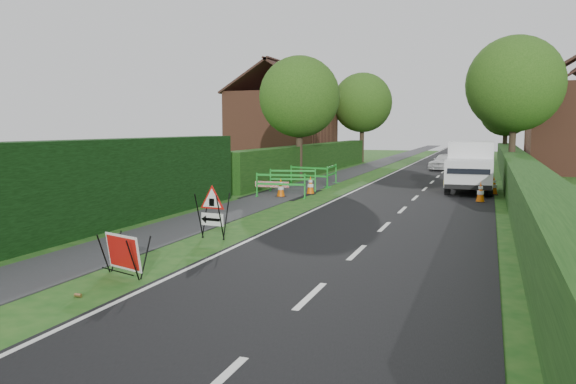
% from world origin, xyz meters
% --- Properties ---
extents(ground, '(120.00, 120.00, 0.00)m').
position_xyz_m(ground, '(0.00, 0.00, 0.00)').
color(ground, '#194D16').
rests_on(ground, ground).
extents(road_surface, '(6.00, 90.00, 0.02)m').
position_xyz_m(road_surface, '(2.50, 35.00, 0.00)').
color(road_surface, black).
rests_on(road_surface, ground).
extents(footpath, '(2.00, 90.00, 0.02)m').
position_xyz_m(footpath, '(-3.00, 35.00, 0.01)').
color(footpath, '#2D2D30').
rests_on(footpath, ground).
extents(hedge_west_near, '(1.10, 18.00, 2.50)m').
position_xyz_m(hedge_west_near, '(-5.00, 0.00, 0.00)').
color(hedge_west_near, black).
rests_on(hedge_west_near, ground).
extents(hedge_west_far, '(1.00, 24.00, 1.80)m').
position_xyz_m(hedge_west_far, '(-5.00, 22.00, 0.00)').
color(hedge_west_far, '#14380F').
rests_on(hedge_west_far, ground).
extents(hedge_east, '(1.20, 50.00, 1.50)m').
position_xyz_m(hedge_east, '(6.50, 16.00, 0.00)').
color(hedge_east, '#14380F').
rests_on(hedge_east, ground).
extents(house_west, '(7.50, 7.40, 7.88)m').
position_xyz_m(house_west, '(-10.00, 30.00, 2.90)').
color(house_west, brown).
rests_on(house_west, ground).
extents(house_east_b, '(7.50, 7.40, 7.88)m').
position_xyz_m(house_east_b, '(12.00, 42.00, 2.90)').
color(house_east_b, brown).
rests_on(house_east_b, ground).
extents(tree_nw, '(4.40, 4.40, 6.70)m').
position_xyz_m(tree_nw, '(-4.60, 18.00, 4.48)').
color(tree_nw, '#2D2116').
rests_on(tree_nw, ground).
extents(tree_ne, '(5.20, 5.20, 7.79)m').
position_xyz_m(tree_ne, '(6.40, 22.00, 5.17)').
color(tree_ne, '#2D2116').
rests_on(tree_ne, ground).
extents(tree_fw, '(4.80, 4.80, 7.24)m').
position_xyz_m(tree_fw, '(-4.60, 34.00, 4.83)').
color(tree_fw, '#2D2116').
rests_on(tree_fw, ground).
extents(tree_fe, '(4.20, 4.20, 6.33)m').
position_xyz_m(tree_fe, '(6.40, 38.00, 4.22)').
color(tree_fe, '#2D2116').
rests_on(tree_fe, ground).
extents(red_rect_sign, '(1.07, 0.84, 0.81)m').
position_xyz_m(red_rect_sign, '(-1.23, -2.48, 0.46)').
color(red_rect_sign, black).
rests_on(red_rect_sign, ground).
extents(triangle_sign, '(0.88, 0.88, 1.17)m').
position_xyz_m(triangle_sign, '(-1.31, 1.26, 0.81)').
color(triangle_sign, black).
rests_on(triangle_sign, ground).
extents(works_van, '(1.92, 4.86, 2.21)m').
position_xyz_m(works_van, '(4.48, 14.83, 1.17)').
color(works_van, silver).
rests_on(works_van, ground).
extents(traffic_cone_0, '(0.38, 0.38, 0.79)m').
position_xyz_m(traffic_cone_0, '(4.98, 11.09, 0.39)').
color(traffic_cone_0, black).
rests_on(traffic_cone_0, ground).
extents(traffic_cone_1, '(0.38, 0.38, 0.79)m').
position_xyz_m(traffic_cone_1, '(5.46, 13.87, 0.39)').
color(traffic_cone_1, black).
rests_on(traffic_cone_1, ground).
extents(traffic_cone_2, '(0.38, 0.38, 0.79)m').
position_xyz_m(traffic_cone_2, '(5.18, 15.19, 0.39)').
color(traffic_cone_2, black).
rests_on(traffic_cone_2, ground).
extents(traffic_cone_3, '(0.38, 0.38, 0.79)m').
position_xyz_m(traffic_cone_3, '(-2.73, 10.07, 0.39)').
color(traffic_cone_3, black).
rests_on(traffic_cone_3, ground).
extents(traffic_cone_4, '(0.38, 0.38, 0.79)m').
position_xyz_m(traffic_cone_4, '(-1.88, 11.43, 0.39)').
color(traffic_cone_4, black).
rests_on(traffic_cone_4, ground).
extents(ped_barrier_0, '(2.09, 0.57, 1.00)m').
position_xyz_m(ped_barrier_0, '(-2.66, 9.89, 0.63)').
color(ped_barrier_0, green).
rests_on(ped_barrier_0, ground).
extents(ped_barrier_1, '(2.08, 0.87, 1.00)m').
position_xyz_m(ped_barrier_1, '(-2.95, 12.20, 0.63)').
color(ped_barrier_1, green).
rests_on(ped_barrier_1, ground).
extents(ped_barrier_2, '(2.09, 0.81, 1.00)m').
position_xyz_m(ped_barrier_2, '(-2.82, 14.15, 0.63)').
color(ped_barrier_2, green).
rests_on(ped_barrier_2, ground).
extents(ped_barrier_3, '(0.46, 2.08, 1.00)m').
position_xyz_m(ped_barrier_3, '(-2.02, 15.37, 0.63)').
color(ped_barrier_3, green).
rests_on(ped_barrier_3, ground).
extents(redwhite_plank, '(1.50, 0.10, 0.25)m').
position_xyz_m(redwhite_plank, '(-3.34, 10.66, 0.00)').
color(redwhite_plank, red).
rests_on(redwhite_plank, ground).
extents(litter_can, '(0.12, 0.07, 0.07)m').
position_xyz_m(litter_can, '(-1.16, -3.83, 0.00)').
color(litter_can, '#BF7F4C').
rests_on(litter_can, ground).
extents(hatchback_car, '(2.32, 3.61, 1.14)m').
position_xyz_m(hatchback_car, '(2.51, 27.60, 0.57)').
color(hatchback_car, white).
rests_on(hatchback_car, ground).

